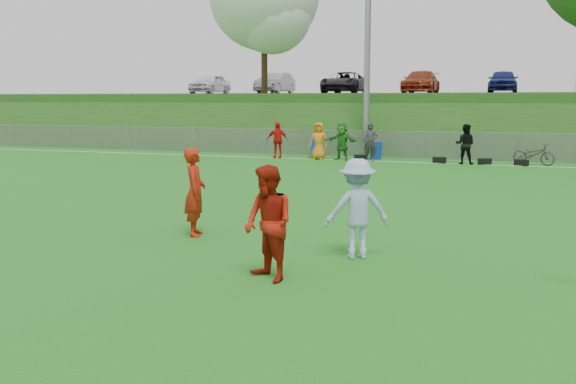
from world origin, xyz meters
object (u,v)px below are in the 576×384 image
at_px(player_red_center, 268,223).
at_px(recycling_bin, 376,150).
at_px(bicycle, 534,154).
at_px(player_blue, 357,209).
at_px(player_red_left, 195,192).

relative_size(player_red_center, recycling_bin, 2.19).
bearing_deg(bicycle, player_blue, -169.12).
distance_m(player_red_left, player_red_center, 3.62).
bearing_deg(recycling_bin, player_blue, -79.13).
height_order(player_blue, recycling_bin, player_blue).
xyz_separation_m(player_red_center, bicycle, (4.17, 19.79, -0.42)).
xyz_separation_m(player_red_left, bicycle, (6.75, 17.25, -0.43)).
bearing_deg(recycling_bin, player_red_center, -82.66).
bearing_deg(player_red_center, player_blue, 98.15).
relative_size(player_red_center, bicycle, 1.01).
bearing_deg(bicycle, recycling_bin, 107.36).
bearing_deg(bicycle, player_red_center, -170.80).
height_order(player_red_left, player_blue, player_red_left).
bearing_deg(player_red_center, player_red_left, 170.66).
distance_m(player_red_left, bicycle, 18.53).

